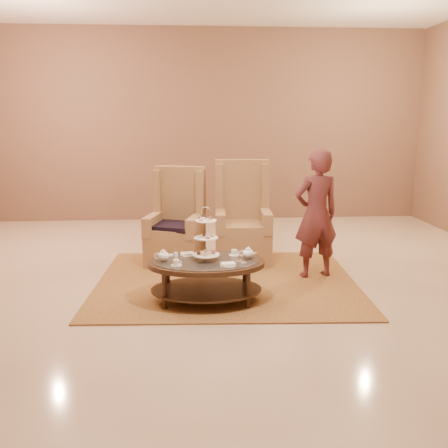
{
  "coord_description": "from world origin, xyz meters",
  "views": [
    {
      "loc": [
        -0.37,
        -5.39,
        1.89
      ],
      "look_at": [
        0.02,
        0.2,
        0.7
      ],
      "focal_mm": 40.0,
      "sensor_mm": 36.0,
      "label": 1
    }
  ],
  "objects": [
    {
      "name": "ground",
      "position": [
        0.0,
        0.0,
        0.0
      ],
      "size": [
        8.0,
        8.0,
        0.0
      ],
      "primitive_type": "plane",
      "color": "beige",
      "rests_on": "ground"
    },
    {
      "name": "ceiling",
      "position": [
        0.0,
        0.0,
        0.0
      ],
      "size": [
        8.0,
        8.0,
        0.02
      ],
      "primitive_type": "cube",
      "color": "silver",
      "rests_on": "ground"
    },
    {
      "name": "wall_back",
      "position": [
        0.0,
        4.0,
        1.75
      ],
      "size": [
        8.0,
        0.04,
        3.5
      ],
      "primitive_type": "cube",
      "color": "brown",
      "rests_on": "ground"
    },
    {
      "name": "rug",
      "position": [
        0.05,
        0.21,
        0.01
      ],
      "size": [
        3.12,
        2.64,
        0.02
      ],
      "rotation": [
        0.0,
        0.0,
        -0.05
      ],
      "color": "#AB7D3C",
      "rests_on": "ground"
    },
    {
      "name": "tea_table",
      "position": [
        -0.21,
        -0.43,
        0.37
      ],
      "size": [
        1.24,
        0.88,
        1.02
      ],
      "rotation": [
        0.0,
        0.0,
        -0.04
      ],
      "color": "black",
      "rests_on": "ground"
    },
    {
      "name": "armchair_left",
      "position": [
        -0.54,
        1.09,
        0.43
      ],
      "size": [
        0.83,
        0.85,
        1.27
      ],
      "rotation": [
        0.0,
        0.0,
        -0.25
      ],
      "color": "#AD7E51",
      "rests_on": "ground"
    },
    {
      "name": "armchair_right",
      "position": [
        0.34,
        1.15,
        0.45
      ],
      "size": [
        0.76,
        0.78,
        1.34
      ],
      "rotation": [
        0.0,
        0.0,
        -0.05
      ],
      "color": "#AD7E51",
      "rests_on": "ground"
    },
    {
      "name": "person",
      "position": [
        1.13,
        0.33,
        0.77
      ],
      "size": [
        0.63,
        0.49,
        1.55
      ],
      "rotation": [
        0.0,
        0.0,
        3.38
      ],
      "color": "#5A2627",
      "rests_on": "ground"
    }
  ]
}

